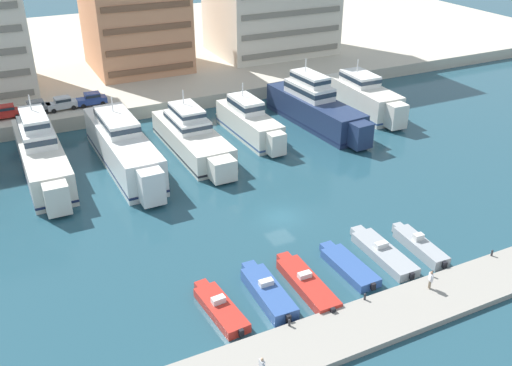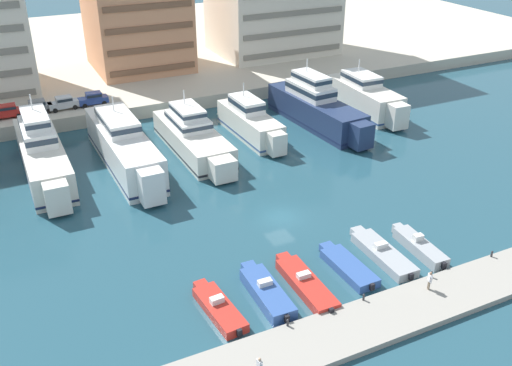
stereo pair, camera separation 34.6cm
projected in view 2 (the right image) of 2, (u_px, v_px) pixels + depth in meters
name	position (u px, v px, depth m)	size (l,w,h in m)	color
ground_plane	(280.00, 217.00, 57.57)	(400.00, 400.00, 0.00)	#234C5B
quay_promenade	(118.00, 51.00, 110.78)	(180.00, 70.00, 1.92)	beige
pier_dock	(384.00, 318.00, 43.80)	(120.00, 4.85, 0.53)	#9E998E
yacht_ivory_left	(42.00, 153.00, 64.99)	(4.41, 21.74, 8.75)	silver
yacht_white_mid_left	(124.00, 146.00, 66.82)	(4.84, 22.71, 7.72)	white
yacht_ivory_center_left	(193.00, 136.00, 70.78)	(5.27, 19.67, 7.26)	silver
yacht_ivory_center	(250.00, 122.00, 74.96)	(4.07, 15.56, 6.76)	silver
yacht_navy_center_right	(316.00, 107.00, 78.33)	(5.87, 20.95, 8.72)	navy
yacht_ivory_mid_right	(365.00, 97.00, 82.90)	(4.88, 17.06, 7.24)	silver
motorboat_red_far_left	(219.00, 308.00, 44.57)	(2.41, 7.21, 1.29)	red
motorboat_blue_left	(266.00, 292.00, 46.07)	(2.28, 7.79, 1.54)	#33569E
motorboat_red_mid_left	(305.00, 283.00, 47.27)	(2.16, 8.56, 1.26)	red
motorboat_blue_center_left	(348.00, 266.00, 49.42)	(2.33, 7.26, 0.84)	#33569E
motorboat_grey_center	(382.00, 253.00, 51.13)	(2.28, 8.50, 1.32)	#9EA3A8
motorboat_grey_center_right	(419.00, 246.00, 51.93)	(1.94, 7.21, 1.59)	#9EA3A8
car_red_left	(7.00, 111.00, 76.13)	(4.12, 1.96, 1.80)	red
car_grey_mid_left	(37.00, 106.00, 77.67)	(4.15, 2.02, 1.80)	slate
car_silver_center_left	(64.00, 103.00, 78.99)	(4.21, 2.16, 1.80)	#B7BCC1
car_blue_center	(93.00, 98.00, 80.58)	(4.11, 1.93, 1.80)	#28428E
apartment_block_left	(135.00, 7.00, 93.12)	(15.41, 15.85, 21.89)	tan
pedestrian_near_edge	(259.00, 365.00, 37.82)	(0.28, 0.62, 1.61)	#282D3D
pedestrian_mid_deck	(430.00, 279.00, 45.98)	(0.37, 0.63, 1.70)	#7A6B56
bollard_west	(288.00, 322.00, 42.45)	(0.20, 0.20, 0.61)	#2D2D33
bollard_west_mid	(364.00, 297.00, 45.08)	(0.20, 0.20, 0.61)	#2D2D33
bollard_east_mid	(431.00, 274.00, 47.71)	(0.20, 0.20, 0.61)	#2D2D33
bollard_east	(492.00, 254.00, 50.34)	(0.20, 0.20, 0.61)	#2D2D33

